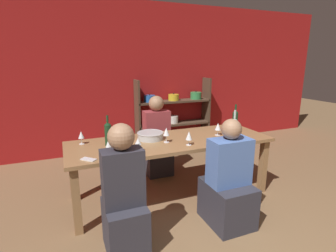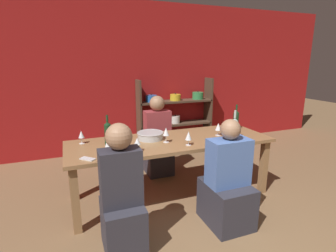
{
  "view_description": "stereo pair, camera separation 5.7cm",
  "coord_description": "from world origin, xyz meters",
  "px_view_note": "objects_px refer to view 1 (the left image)",
  "views": [
    {
      "loc": [
        -1.15,
        -0.95,
        1.68
      ],
      "look_at": [
        0.03,
        1.93,
        0.89
      ],
      "focal_mm": 28.0,
      "sensor_mm": 36.0,
      "label": 1
    },
    {
      "loc": [
        -1.1,
        -0.97,
        1.68
      ],
      "look_at": [
        0.03,
        1.93,
        0.89
      ],
      "focal_mm": 28.0,
      "sensor_mm": 36.0,
      "label": 2
    }
  ],
  "objects_px": {
    "wine_glass_empty_a": "(109,144)",
    "person_near_a": "(228,187)",
    "wine_glass_red_c": "(138,142)",
    "person_far_a": "(157,145)",
    "wine_bottle_green": "(108,133)",
    "cell_phone": "(89,159)",
    "mixing_bowl": "(150,135)",
    "dining_table": "(171,147)",
    "shelf_unit": "(173,119)",
    "person_near_b": "(124,205)",
    "wine_glass_red_b": "(81,135)",
    "wine_bottle_dark": "(234,128)",
    "wine_glass_white_a": "(166,132)",
    "wine_glass_red_a": "(218,127)",
    "wine_bottle_amber": "(235,119)",
    "wine_glass_red_d": "(189,136)"
  },
  "relations": [
    {
      "from": "wine_glass_red_a",
      "to": "cell_phone",
      "type": "relative_size",
      "value": 1.03
    },
    {
      "from": "mixing_bowl",
      "to": "wine_bottle_green",
      "type": "height_order",
      "value": "wine_bottle_green"
    },
    {
      "from": "wine_bottle_green",
      "to": "wine_bottle_dark",
      "type": "bearing_deg",
      "value": -12.7
    },
    {
      "from": "wine_glass_red_a",
      "to": "wine_glass_red_d",
      "type": "height_order",
      "value": "wine_glass_red_d"
    },
    {
      "from": "wine_glass_red_a",
      "to": "person_near_a",
      "type": "relative_size",
      "value": 0.14
    },
    {
      "from": "person_far_a",
      "to": "person_near_b",
      "type": "distance_m",
      "value": 1.72
    },
    {
      "from": "person_near_b",
      "to": "wine_bottle_dark",
      "type": "bearing_deg",
      "value": 18.56
    },
    {
      "from": "shelf_unit",
      "to": "wine_glass_red_c",
      "type": "xyz_separation_m",
      "value": [
        -1.28,
        -2.05,
        0.29
      ]
    },
    {
      "from": "wine_glass_red_b",
      "to": "cell_phone",
      "type": "xyz_separation_m",
      "value": [
        0.02,
        -0.54,
        -0.1
      ]
    },
    {
      "from": "wine_glass_red_d",
      "to": "person_near_b",
      "type": "xyz_separation_m",
      "value": [
        -0.87,
        -0.49,
        -0.4
      ]
    },
    {
      "from": "shelf_unit",
      "to": "wine_glass_red_b",
      "type": "xyz_separation_m",
      "value": [
        -1.81,
        -1.56,
        0.29
      ]
    },
    {
      "from": "dining_table",
      "to": "wine_bottle_dark",
      "type": "xyz_separation_m",
      "value": [
        0.72,
        -0.25,
        0.23
      ]
    },
    {
      "from": "mixing_bowl",
      "to": "wine_bottle_green",
      "type": "xyz_separation_m",
      "value": [
        -0.51,
        -0.05,
        0.1
      ]
    },
    {
      "from": "wine_glass_red_a",
      "to": "person_far_a",
      "type": "xyz_separation_m",
      "value": [
        -0.55,
        0.79,
        -0.41
      ]
    },
    {
      "from": "shelf_unit",
      "to": "wine_glass_red_b",
      "type": "relative_size",
      "value": 9.76
    },
    {
      "from": "wine_glass_red_c",
      "to": "wine_glass_white_a",
      "type": "xyz_separation_m",
      "value": [
        0.39,
        0.19,
        0.02
      ]
    },
    {
      "from": "wine_bottle_dark",
      "to": "wine_glass_red_d",
      "type": "xyz_separation_m",
      "value": [
        -0.61,
        -0.01,
        -0.03
      ]
    },
    {
      "from": "shelf_unit",
      "to": "wine_glass_red_a",
      "type": "bearing_deg",
      "value": -95.03
    },
    {
      "from": "person_near_b",
      "to": "wine_glass_red_d",
      "type": "bearing_deg",
      "value": 29.44
    },
    {
      "from": "shelf_unit",
      "to": "wine_glass_red_b",
      "type": "bearing_deg",
      "value": -139.25
    },
    {
      "from": "wine_glass_white_a",
      "to": "wine_bottle_dark",
      "type": "bearing_deg",
      "value": -12.87
    },
    {
      "from": "wine_bottle_dark",
      "to": "wine_glass_empty_a",
      "type": "height_order",
      "value": "wine_bottle_dark"
    },
    {
      "from": "wine_bottle_green",
      "to": "cell_phone",
      "type": "bearing_deg",
      "value": -124.46
    },
    {
      "from": "shelf_unit",
      "to": "wine_glass_red_c",
      "type": "relative_size",
      "value": 9.98
    },
    {
      "from": "wine_glass_white_a",
      "to": "wine_bottle_green",
      "type": "bearing_deg",
      "value": 167.51
    },
    {
      "from": "wine_glass_red_a",
      "to": "wine_glass_empty_a",
      "type": "xyz_separation_m",
      "value": [
        -1.41,
        -0.14,
        -0.01
      ]
    },
    {
      "from": "mixing_bowl",
      "to": "wine_glass_white_a",
      "type": "relative_size",
      "value": 1.83
    },
    {
      "from": "wine_glass_red_c",
      "to": "dining_table",
      "type": "bearing_deg",
      "value": 27.51
    },
    {
      "from": "wine_glass_red_c",
      "to": "person_far_a",
      "type": "bearing_deg",
      "value": 60.56
    },
    {
      "from": "person_near_b",
      "to": "wine_glass_red_c",
      "type": "bearing_deg",
      "value": 60.76
    },
    {
      "from": "wine_glass_empty_a",
      "to": "wine_glass_red_b",
      "type": "height_order",
      "value": "wine_glass_red_b"
    },
    {
      "from": "mixing_bowl",
      "to": "wine_glass_red_d",
      "type": "height_order",
      "value": "wine_glass_red_d"
    },
    {
      "from": "wine_glass_red_c",
      "to": "wine_glass_red_d",
      "type": "height_order",
      "value": "wine_glass_red_d"
    },
    {
      "from": "wine_glass_red_c",
      "to": "cell_phone",
      "type": "bearing_deg",
      "value": -174.62
    },
    {
      "from": "wine_glass_empty_a",
      "to": "wine_glass_red_b",
      "type": "distance_m",
      "value": 0.48
    },
    {
      "from": "wine_bottle_amber",
      "to": "wine_glass_white_a",
      "type": "relative_size",
      "value": 1.96
    },
    {
      "from": "mixing_bowl",
      "to": "person_near_a",
      "type": "relative_size",
      "value": 0.29
    },
    {
      "from": "wine_bottle_amber",
      "to": "wine_glass_red_a",
      "type": "height_order",
      "value": "wine_bottle_amber"
    },
    {
      "from": "wine_bottle_amber",
      "to": "cell_phone",
      "type": "height_order",
      "value": "wine_bottle_amber"
    },
    {
      "from": "dining_table",
      "to": "wine_glass_red_a",
      "type": "relative_size",
      "value": 15.26
    },
    {
      "from": "shelf_unit",
      "to": "dining_table",
      "type": "distance_m",
      "value": 1.97
    },
    {
      "from": "cell_phone",
      "to": "person_far_a",
      "type": "height_order",
      "value": "person_far_a"
    },
    {
      "from": "shelf_unit",
      "to": "mixing_bowl",
      "type": "xyz_separation_m",
      "value": [
        -1.02,
        -1.67,
        0.23
      ]
    },
    {
      "from": "wine_glass_empty_a",
      "to": "person_near_a",
      "type": "bearing_deg",
      "value": -27.08
    },
    {
      "from": "dining_table",
      "to": "cell_phone",
      "type": "xyz_separation_m",
      "value": [
        -0.99,
        -0.3,
        0.09
      ]
    },
    {
      "from": "wine_bottle_dark",
      "to": "wine_glass_red_a",
      "type": "xyz_separation_m",
      "value": [
        -0.09,
        0.22,
        -0.03
      ]
    },
    {
      "from": "wine_bottle_dark",
      "to": "wine_glass_red_c",
      "type": "relative_size",
      "value": 2.41
    },
    {
      "from": "wine_glass_empty_a",
      "to": "shelf_unit",
      "type": "bearing_deg",
      "value": 51.47
    },
    {
      "from": "wine_glass_empty_a",
      "to": "wine_bottle_dark",
      "type": "bearing_deg",
      "value": -2.86
    },
    {
      "from": "person_near_b",
      "to": "wine_glass_white_a",
      "type": "bearing_deg",
      "value": 45.49
    }
  ]
}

